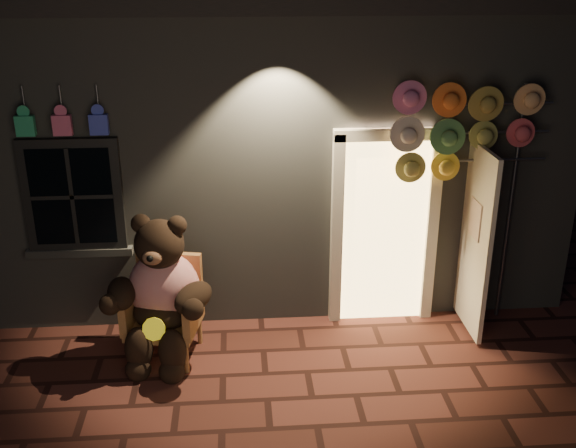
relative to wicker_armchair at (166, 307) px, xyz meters
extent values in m
plane|color=#592922|center=(0.98, -0.91, -0.51)|extent=(60.00, 60.00, 0.00)
cube|color=slate|center=(0.98, 3.09, 1.14)|extent=(7.00, 5.00, 3.30)
cube|color=black|center=(-0.92, 0.55, 1.04)|extent=(1.00, 0.10, 1.20)
cube|color=black|center=(-0.92, 0.52, 1.04)|extent=(0.82, 0.06, 1.02)
cube|color=slate|center=(-0.92, 0.55, 0.41)|extent=(1.10, 0.14, 0.08)
cube|color=#F7C66F|center=(2.33, 0.57, 0.54)|extent=(0.92, 0.10, 2.10)
cube|color=beige|center=(1.81, 0.53, 0.54)|extent=(0.12, 0.12, 2.20)
cube|color=beige|center=(2.85, 0.53, 0.54)|extent=(0.12, 0.12, 2.20)
cube|color=beige|center=(2.33, 0.53, 1.62)|extent=(1.16, 0.12, 0.12)
cube|color=beige|center=(3.23, 0.19, 0.54)|extent=(0.05, 0.80, 2.00)
cube|color=#299666|center=(-1.27, 0.47, 1.79)|extent=(0.18, 0.07, 0.20)
cylinder|color=#59595E|center=(-1.27, 0.53, 2.04)|extent=(0.02, 0.02, 0.25)
cube|color=#CD547C|center=(-0.92, 0.47, 1.79)|extent=(0.18, 0.07, 0.20)
cylinder|color=#59595E|center=(-0.92, 0.53, 2.04)|extent=(0.02, 0.02, 0.25)
cube|color=#3441B8|center=(-0.57, 0.47, 1.79)|extent=(0.18, 0.07, 0.20)
cylinder|color=#59595E|center=(-0.57, 0.53, 2.04)|extent=(0.02, 0.02, 0.25)
cube|color=#A97241|center=(-0.02, -0.08, -0.16)|extent=(0.78, 0.75, 0.10)
cube|color=#A97241|center=(0.04, 0.20, 0.18)|extent=(0.67, 0.21, 0.67)
cube|color=#A97241|center=(-0.33, -0.04, 0.03)|extent=(0.19, 0.58, 0.38)
cube|color=#A97241|center=(0.29, -0.16, 0.03)|extent=(0.19, 0.58, 0.38)
cylinder|color=#A97241|center=(-0.35, -0.29, -0.36)|extent=(0.05, 0.05, 0.31)
cylinder|color=#A97241|center=(0.21, -0.40, -0.36)|extent=(0.05, 0.05, 0.31)
cylinder|color=#A97241|center=(-0.25, 0.24, -0.36)|extent=(0.05, 0.05, 0.31)
cylinder|color=#A97241|center=(0.32, 0.12, -0.36)|extent=(0.05, 0.05, 0.31)
ellipsoid|color=#B6131A|center=(0.00, -0.03, 0.24)|extent=(0.82, 0.71, 0.75)
ellipsoid|color=black|center=(-0.01, -0.11, 0.02)|extent=(0.68, 0.61, 0.35)
sphere|color=black|center=(-0.01, -0.08, 0.73)|extent=(0.57, 0.57, 0.49)
sphere|color=black|center=(-0.18, -0.01, 0.92)|extent=(0.19, 0.19, 0.19)
sphere|color=black|center=(0.18, -0.08, 0.92)|extent=(0.19, 0.19, 0.19)
ellipsoid|color=brown|center=(-0.05, -0.30, 0.69)|extent=(0.21, 0.17, 0.15)
ellipsoid|color=black|center=(-0.39, -0.18, 0.27)|extent=(0.34, 0.53, 0.27)
ellipsoid|color=black|center=(0.31, -0.33, 0.27)|extent=(0.49, 0.56, 0.27)
ellipsoid|color=black|center=(-0.24, -0.39, -0.24)|extent=(0.27, 0.27, 0.47)
ellipsoid|color=black|center=(0.09, -0.45, -0.24)|extent=(0.27, 0.27, 0.47)
sphere|color=black|center=(-0.25, -0.45, -0.43)|extent=(0.25, 0.25, 0.25)
sphere|color=black|center=(0.08, -0.52, -0.43)|extent=(0.25, 0.25, 0.25)
cylinder|color=yellow|center=(-0.08, -0.42, 0.00)|extent=(0.25, 0.14, 0.22)
cylinder|color=#59595E|center=(3.68, 0.47, 0.81)|extent=(0.04, 0.04, 2.64)
cylinder|color=#59595E|center=(3.39, 0.45, 1.93)|extent=(1.17, 0.03, 0.03)
cylinder|color=#59595E|center=(3.39, 0.45, 1.64)|extent=(1.17, 0.03, 0.03)
cylinder|color=#59595E|center=(3.39, 0.45, 1.34)|extent=(1.17, 0.03, 0.03)
cylinder|color=#CD6498|center=(2.48, 0.39, 1.98)|extent=(0.33, 0.11, 0.34)
cylinder|color=orange|center=(2.87, 0.36, 1.98)|extent=(0.33, 0.11, 0.34)
cylinder|color=#A38A3C|center=(3.27, 0.33, 1.98)|extent=(0.33, 0.11, 0.34)
cylinder|color=#FEB675|center=(3.66, 0.39, 1.98)|extent=(0.33, 0.11, 0.34)
cylinder|color=beige|center=(2.48, 0.36, 1.64)|extent=(0.33, 0.11, 0.34)
cylinder|color=#529050|center=(2.87, 0.33, 1.64)|extent=(0.33, 0.11, 0.34)
cylinder|color=#A09F4D|center=(3.27, 0.39, 1.64)|extent=(0.33, 0.11, 0.34)
cylinder|color=#F2535F|center=(3.66, 0.36, 1.64)|extent=(0.33, 0.11, 0.34)
cylinder|color=#CCBC55|center=(2.48, 0.33, 1.30)|extent=(0.33, 0.11, 0.34)
cylinder|color=yellow|center=(2.87, 0.39, 1.30)|extent=(0.33, 0.11, 0.34)
camera|label=1|loc=(0.77, -6.10, 3.33)|focal=42.00mm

